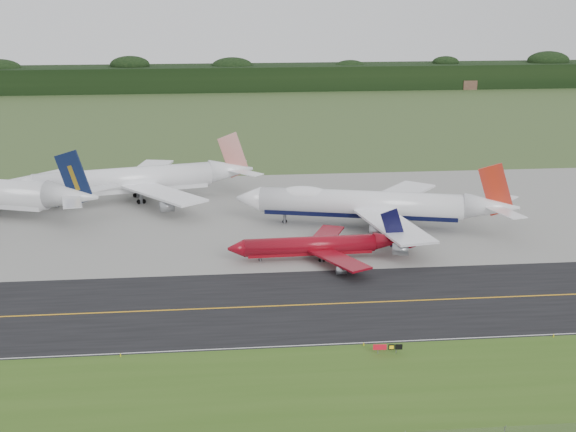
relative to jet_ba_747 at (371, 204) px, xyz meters
The scene contains 14 objects.
ground 43.23m from the jet_ba_747, 116.85° to the right, with size 600.00×600.00×0.00m, color #354C23.
grass_verge 75.99m from the jet_ba_747, 104.81° to the right, with size 400.00×30.00×0.01m, color #355819.
taxiway 46.81m from the jet_ba_747, 114.62° to the right, with size 400.00×32.00×0.02m, color black.
apron 23.77m from the jet_ba_747, 146.72° to the left, with size 400.00×78.00×0.01m, color gray.
taxiway_centreline 46.81m from the jet_ba_747, 114.62° to the right, with size 400.00×0.40×0.00m, color orange.
taxiway_edge_line 61.17m from the jet_ba_747, 108.54° to the right, with size 400.00×0.25×0.00m, color silver.
horizon_treeline 236.28m from the jet_ba_747, 94.70° to the left, with size 700.00×25.00×12.00m.
jet_ba_747 is the anchor object (origin of this frame).
jet_red_737 23.96m from the jet_ba_747, 125.74° to the right, with size 35.68×29.13×9.65m.
jet_star_tail 59.67m from the jet_ba_747, 151.92° to the left, with size 59.21×48.71×15.73m.
taxiway_sign 62.57m from the jet_ba_747, 99.04° to the right, with size 4.29×0.47×1.43m.
edge_marker_left 76.39m from the jet_ba_747, 129.54° to the right, with size 0.16×0.16×0.50m, color yellow.
edge_marker_center 60.36m from the jet_ba_747, 102.25° to the right, with size 0.16×0.16×0.50m, color yellow.
edge_marker_right 61.30m from the jet_ba_747, 74.19° to the right, with size 0.16×0.16×0.50m, color yellow.
Camera 1 is at (-15.58, -127.94, 52.26)m, focal length 50.00 mm.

